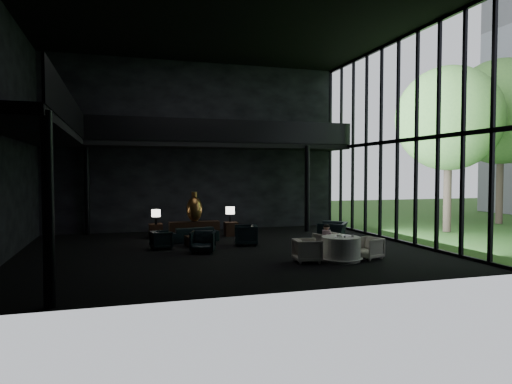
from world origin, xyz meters
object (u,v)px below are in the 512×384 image
object	(u,v)px
table_lamp_right	(230,211)
coffee_table	(198,241)
lounge_armchair_east	(246,233)
dining_chair_east	(368,247)
table_lamp_left	(156,214)
side_table_right	(231,229)
bronze_urn	(194,209)
child	(326,233)
console	(194,229)
window_armchair	(333,227)
sofa	(192,232)
dining_table	(341,250)
lounge_armchair_west	(161,240)
lounge_armchair_south	(203,240)
dining_chair_west	(307,249)
dining_chair_north	(328,242)
side_table_left	(156,231)

from	to	relation	value
table_lamp_right	coffee_table	size ratio (longest dim) A/B	0.76
lounge_armchair_east	dining_chair_east	world-z (taller)	lounge_armchair_east
table_lamp_left	coffee_table	distance (m)	2.87
side_table_right	dining_chair_east	xyz separation A→B (m)	(2.96, -6.40, 0.07)
coffee_table	bronze_urn	bearing A→B (deg)	84.49
dining_chair_east	table_lamp_left	bearing A→B (deg)	-155.02
dining_chair_east	table_lamp_right	bearing A→B (deg)	-174.80
table_lamp_left	child	world-z (taller)	table_lamp_left
console	window_armchair	distance (m)	5.82
sofa	dining_table	distance (m)	6.53
side_table_right	lounge_armchair_west	size ratio (longest dim) A/B	0.89
table_lamp_right	lounge_armchair_south	xyz separation A→B (m)	(-1.91, -3.96, -0.63)
side_table_right	lounge_armchair_south	distance (m)	4.27
lounge_armchair_west	child	xyz separation A→B (m)	(5.11, -2.93, 0.41)
console	window_armchair	bearing A→B (deg)	-28.88
console	dining_chair_west	bearing A→B (deg)	-68.68
bronze_urn	side_table_right	size ratio (longest dim) A/B	2.10
side_table_right	child	distance (m)	5.88
table_lamp_right	lounge_armchair_east	world-z (taller)	table_lamp_right
side_table_right	table_lamp_right	world-z (taller)	table_lamp_right
side_table_right	dining_chair_north	bearing A→B (deg)	-68.93
lounge_armchair_west	table_lamp_left	bearing A→B (deg)	-8.62
side_table_right	coffee_table	xyz separation A→B (m)	(-1.83, -2.42, -0.11)
dining_chair_west	dining_table	bearing A→B (deg)	-88.15
dining_chair_east	dining_chair_west	world-z (taller)	dining_chair_west
sofa	window_armchair	bearing A→B (deg)	152.11
lounge_armchair_west	dining_chair_north	distance (m)	5.94
sofa	lounge_armchair_south	xyz separation A→B (m)	(-0.05, -2.65, 0.06)
side_table_right	dining_chair_west	bearing A→B (deg)	-82.10
table_lamp_left	sofa	distance (m)	1.86
dining_chair_north	bronze_urn	bearing A→B (deg)	-66.22
side_table_left	dining_chair_east	world-z (taller)	dining_chair_east
table_lamp_left	lounge_armchair_west	bearing A→B (deg)	-90.08
lounge_armchair_east	lounge_armchair_south	size ratio (longest dim) A/B	1.07
table_lamp_left	table_lamp_right	distance (m)	3.21
lounge_armchair_west	dining_chair_east	world-z (taller)	dining_chair_east
window_armchair	dining_chair_west	world-z (taller)	window_armchair
table_lamp_right	lounge_armchair_west	distance (m)	4.29
bronze_urn	window_armchair	size ratio (longest dim) A/B	0.96
dining_table	lounge_armchair_west	bearing A→B (deg)	143.64
side_table_left	side_table_right	bearing A→B (deg)	-3.10
dining_chair_north	dining_chair_west	world-z (taller)	dining_chair_north
table_lamp_left	dining_chair_east	distance (m)	8.88
side_table_right	window_armchair	bearing A→B (deg)	-38.81
dining_chair_west	child	xyz separation A→B (m)	(1.02, 0.81, 0.35)
child	bronze_urn	bearing A→B (deg)	-57.58
lounge_armchair_east	side_table_right	bearing A→B (deg)	-169.28
table_lamp_left	child	xyz separation A→B (m)	(5.11, -5.50, -0.30)
dining_chair_east	lounge_armchair_west	bearing A→B (deg)	-140.67
side_table_left	coffee_table	xyz separation A→B (m)	(1.37, -2.60, -0.11)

